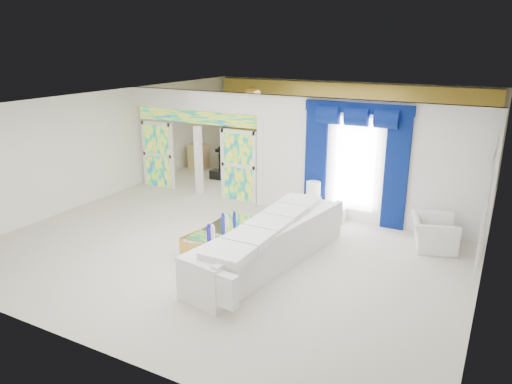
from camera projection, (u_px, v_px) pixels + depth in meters
The scene contains 22 objects.
floor at pixel (268, 219), 12.14m from camera, with size 12.00×12.00×0.00m, color #B7AF9E.
dividing_wall at pixel (366, 163), 11.56m from camera, with size 5.70×0.18×3.00m, color white.
dividing_header at pixel (194, 100), 13.44m from camera, with size 4.30×0.18×0.55m, color white.
stained_panel_left at pixel (158, 155), 14.60m from camera, with size 0.95×0.04×2.00m, color #994C3F.
stained_panel_right at pixel (239, 166), 13.32m from camera, with size 0.95×0.04×2.00m, color #994C3F.
stained_transom at pixel (195, 117), 13.58m from camera, with size 4.00×0.05×0.35m, color #994C3F.
window_pane at pixel (355, 165), 11.60m from camera, with size 1.00×0.02×2.30m, color white.
blue_drape_left at pixel (316, 162), 12.04m from camera, with size 0.55×0.10×2.80m, color #030A44.
blue_drape_right at pixel (396, 172), 11.14m from camera, with size 0.55×0.10×2.80m, color #030A44.
blue_pelmet at pixel (358, 108), 11.16m from camera, with size 2.60×0.12×0.25m, color #030A44.
wall_mirror at pixel (488, 202), 8.61m from camera, with size 0.04×2.70×1.90m, color white.
gold_curtains at pixel (345, 126), 16.64m from camera, with size 9.70×0.12×2.90m, color gold.
white_sofa at pixel (270, 246), 9.58m from camera, with size 0.91×4.25×0.81m, color silver.
coffee_table at pixel (221, 237), 10.49m from camera, with size 0.63×1.89×0.42m, color gold.
console_table at pixel (324, 213), 12.06m from camera, with size 1.10×0.35×0.37m, color white.
table_lamp at pixel (313, 193), 12.06m from camera, with size 0.36×0.36×0.58m, color white.
armchair at pixel (433, 233), 10.36m from camera, with size 1.06×0.93×0.69m, color silver.
grand_piano at pixel (247, 156), 16.85m from camera, with size 1.36×1.78×0.90m, color black.
piano_bench at pixel (223, 175), 15.59m from camera, with size 0.85×0.33×0.28m, color black.
tv_console at pixel (199, 156), 16.84m from camera, with size 0.60×0.55×0.87m, color tan.
chandelier at pixel (252, 96), 15.23m from camera, with size 0.60×0.60×0.60m, color gold.
decanters at pixel (220, 224), 10.36m from camera, with size 0.22×1.12×0.28m.
Camera 1 is at (5.10, -10.16, 4.31)m, focal length 33.61 mm.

